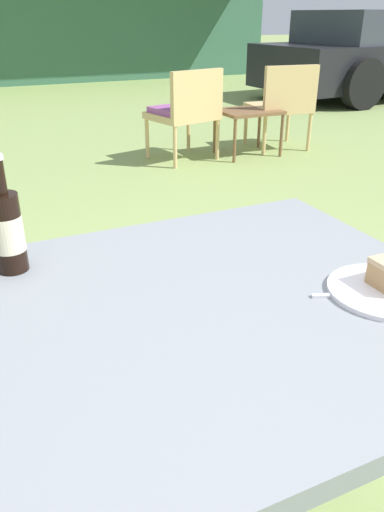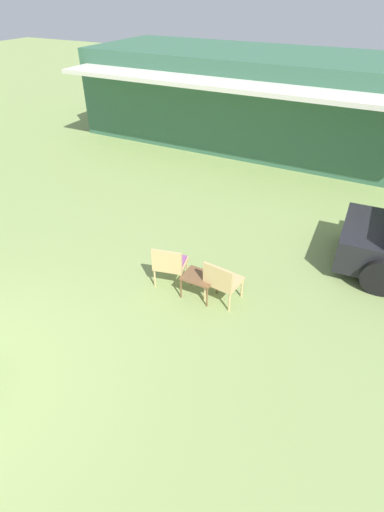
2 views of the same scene
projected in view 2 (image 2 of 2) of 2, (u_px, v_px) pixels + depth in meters
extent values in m
cube|color=#38664C|center=(265.00, 99.00, 13.16)|extent=(11.78, 4.12, 2.81)
cube|color=silver|center=(235.00, 86.00, 10.72)|extent=(11.19, 1.20, 0.12)
cylinder|color=black|center=(381.00, 277.00, 7.03)|extent=(0.71, 0.24, 0.70)
cylinder|color=tan|center=(187.00, 268.00, 7.53)|extent=(0.04, 0.04, 0.37)
cylinder|color=tan|center=(162.00, 264.00, 7.63)|extent=(0.04, 0.04, 0.37)
cylinder|color=tan|center=(181.00, 282.00, 7.17)|extent=(0.04, 0.04, 0.37)
cylinder|color=tan|center=(155.00, 278.00, 7.27)|extent=(0.04, 0.04, 0.37)
cube|color=tan|center=(171.00, 264.00, 7.28)|extent=(0.65, 0.61, 0.06)
cube|color=tan|center=(167.00, 261.00, 6.97)|extent=(0.55, 0.17, 0.39)
cube|color=#995193|center=(171.00, 261.00, 7.25)|extent=(0.58, 0.53, 0.05)
cylinder|color=tan|center=(242.00, 288.00, 7.03)|extent=(0.04, 0.04, 0.37)
cylinder|color=tan|center=(218.00, 279.00, 7.26)|extent=(0.04, 0.04, 0.37)
cylinder|color=tan|center=(229.00, 302.00, 6.73)|extent=(0.04, 0.04, 0.37)
cylinder|color=tan|center=(205.00, 292.00, 6.96)|extent=(0.04, 0.04, 0.37)
cube|color=tan|center=(224.00, 280.00, 6.87)|extent=(0.60, 0.56, 0.06)
cube|color=tan|center=(218.00, 277.00, 6.59)|extent=(0.55, 0.11, 0.39)
cube|color=brown|center=(199.00, 277.00, 6.94)|extent=(0.56, 0.45, 0.03)
cylinder|color=brown|center=(181.00, 288.00, 7.01)|extent=(0.03, 0.03, 0.40)
cylinder|color=brown|center=(207.00, 297.00, 6.82)|extent=(0.03, 0.03, 0.40)
cylinder|color=brown|center=(192.00, 276.00, 7.30)|extent=(0.03, 0.03, 0.40)
cylinder|color=brown|center=(217.00, 284.00, 7.11)|extent=(0.03, 0.03, 0.40)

